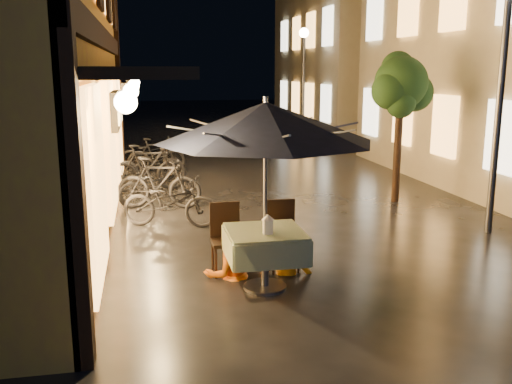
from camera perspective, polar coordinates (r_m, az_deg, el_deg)
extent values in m
plane|color=black|center=(7.71, 11.33, -9.23)|extent=(90.00, 90.00, 0.00)
cube|color=black|center=(10.64, -15.09, 14.59)|extent=(0.12, 11.00, 0.35)
cube|color=black|center=(10.61, -11.79, 11.78)|extent=(1.20, 10.50, 0.12)
cube|color=#E89A44|center=(7.27, -15.78, 0.75)|extent=(0.10, 2.20, 2.40)
cube|color=#E89A44|center=(10.72, -14.37, 4.41)|extent=(0.10, 2.20, 2.40)
cube|color=#E89A44|center=(14.19, -13.65, 6.29)|extent=(0.10, 2.20, 2.40)
cube|color=#E89A44|center=(11.99, 23.45, 5.06)|extent=(0.10, 1.00, 1.40)
cube|color=#E89A44|center=(13.85, 18.33, 6.29)|extent=(0.10, 1.00, 1.40)
cube|color=#E89A44|center=(15.79, 14.43, 7.19)|extent=(0.10, 1.00, 1.40)
cube|color=#E89A44|center=(15.81, 14.99, 17.34)|extent=(0.10, 1.00, 1.40)
cube|color=#E89A44|center=(17.80, 11.38, 7.86)|extent=(0.10, 1.00, 1.40)
cube|color=#E89A44|center=(17.82, 11.78, 16.87)|extent=(0.10, 1.00, 1.40)
cube|color=#C2B899|center=(26.70, 11.96, 13.52)|extent=(7.00, 10.00, 7.00)
cube|color=#E89A44|center=(21.92, 6.97, 8.79)|extent=(0.10, 1.00, 1.40)
cube|color=#E89A44|center=(21.93, 7.17, 16.11)|extent=(0.10, 1.00, 1.40)
cube|color=#E89A44|center=(24.02, 5.34, 9.12)|extent=(0.10, 1.00, 1.40)
cube|color=#E89A44|center=(24.03, 5.47, 15.80)|extent=(0.10, 1.00, 1.40)
cube|color=#E89A44|center=(26.13, 3.96, 9.40)|extent=(0.10, 1.00, 1.40)
cube|color=#E89A44|center=(26.15, 4.05, 15.54)|extent=(0.10, 1.00, 1.40)
cube|color=#E89A44|center=(28.26, 2.79, 9.63)|extent=(0.10, 1.00, 1.40)
cube|color=#E89A44|center=(28.27, 2.85, 15.30)|extent=(0.10, 1.00, 1.40)
cylinder|color=black|center=(12.39, 13.96, 4.05)|extent=(0.16, 0.16, 2.20)
sphere|color=black|center=(12.28, 14.30, 10.53)|extent=(1.10, 1.10, 1.10)
sphere|color=black|center=(12.53, 15.52, 9.57)|extent=(0.80, 0.80, 0.80)
sphere|color=black|center=(12.02, 13.26, 9.83)|extent=(0.76, 0.76, 0.76)
sphere|color=black|center=(12.57, 13.99, 11.94)|extent=(0.70, 0.70, 0.70)
sphere|color=black|center=(12.03, 14.27, 8.59)|extent=(0.60, 0.60, 0.60)
cylinder|color=#59595E|center=(10.42, 23.06, 6.93)|extent=(0.12, 0.12, 4.00)
cylinder|color=#59595E|center=(21.43, 4.72, 10.10)|extent=(0.12, 0.12, 4.00)
sphere|color=#FFE9C2|center=(21.45, 4.82, 15.58)|extent=(0.36, 0.36, 0.36)
cylinder|color=#59595E|center=(7.38, 0.91, -6.98)|extent=(0.10, 0.10, 0.72)
cylinder|color=#59595E|center=(7.50, 0.90, -9.43)|extent=(0.56, 0.56, 0.04)
cube|color=#2D5730|center=(7.26, 0.92, -4.07)|extent=(0.95, 0.95, 0.06)
cube|color=#2D5730|center=(7.42, 4.52, -5.08)|extent=(0.04, 0.95, 0.33)
cube|color=#2D5730|center=(7.23, -2.79, -5.53)|extent=(0.04, 0.95, 0.33)
cube|color=#2D5730|center=(7.76, 0.18, -4.28)|extent=(0.95, 0.04, 0.33)
cube|color=#2D5730|center=(6.87, 1.74, -6.49)|extent=(0.95, 0.04, 0.33)
cylinder|color=#59595E|center=(7.16, 0.93, -1.00)|extent=(0.05, 0.05, 2.30)
cone|color=black|center=(7.00, 0.96, 6.99)|extent=(2.74, 2.74, 0.49)
cylinder|color=#59595E|center=(6.98, 0.96, 9.04)|extent=(0.06, 0.06, 0.12)
cube|color=black|center=(7.90, -2.93, -5.01)|extent=(0.42, 0.42, 0.05)
cube|color=black|center=(8.01, -3.15, -2.91)|extent=(0.42, 0.04, 0.55)
cylinder|color=black|center=(7.78, -4.04, -7.12)|extent=(0.04, 0.04, 0.43)
cylinder|color=black|center=(7.83, -1.41, -6.97)|extent=(0.04, 0.04, 0.43)
cylinder|color=black|center=(8.12, -4.36, -6.29)|extent=(0.04, 0.04, 0.43)
cylinder|color=black|center=(8.16, -1.84, -6.15)|extent=(0.04, 0.04, 0.43)
cube|color=black|center=(8.04, 2.74, -4.69)|extent=(0.42, 0.42, 0.05)
cube|color=black|center=(8.15, 2.44, -2.63)|extent=(0.42, 0.04, 0.55)
cylinder|color=black|center=(7.91, 1.76, -6.77)|extent=(0.04, 0.04, 0.43)
cylinder|color=black|center=(7.99, 4.29, -6.59)|extent=(0.04, 0.04, 0.43)
cylinder|color=black|center=(8.24, 1.20, -5.97)|extent=(0.04, 0.04, 0.43)
cylinder|color=black|center=(8.32, 3.63, -5.81)|extent=(0.04, 0.04, 0.43)
cube|color=white|center=(7.08, 1.19, -3.50)|extent=(0.11, 0.11, 0.18)
cube|color=#FFD88C|center=(7.08, 1.19, -3.58)|extent=(0.07, 0.07, 0.12)
cone|color=white|center=(7.05, 1.20, -2.52)|extent=(0.16, 0.16, 0.07)
imported|color=orange|center=(7.72, -2.75, -3.18)|extent=(0.83, 0.71, 1.48)
imported|color=orange|center=(7.86, 3.07, -3.15)|extent=(0.99, 0.68, 1.41)
imported|color=black|center=(10.31, -8.61, -1.00)|extent=(1.82, 1.10, 0.90)
imported|color=black|center=(11.70, -9.68, 0.88)|extent=(1.80, 0.92, 1.04)
imported|color=black|center=(11.99, -9.97, 0.68)|extent=(1.71, 1.07, 0.85)
imported|color=black|center=(13.39, -10.82, 2.38)|extent=(1.86, 0.71, 1.09)
imported|color=black|center=(14.40, -10.59, 2.72)|extent=(1.84, 1.02, 0.92)
imported|color=black|center=(15.82, -9.93, 3.64)|extent=(1.57, 0.46, 0.94)
imported|color=black|center=(16.05, -10.36, 3.74)|extent=(1.80, 0.64, 0.94)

